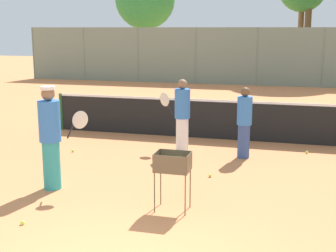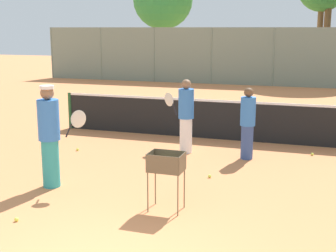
% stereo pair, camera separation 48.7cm
% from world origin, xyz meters
% --- Properties ---
extents(tennis_net, '(9.33, 0.10, 1.07)m').
position_xyz_m(tennis_net, '(0.00, 7.56, 0.56)').
color(tennis_net, '#26592D').
rests_on(tennis_net, ground_plane).
extents(back_fence, '(26.06, 0.08, 2.98)m').
position_xyz_m(back_fence, '(0.00, 20.02, 1.49)').
color(back_fence, gray).
rests_on(back_fence, ground_plane).
extents(tree_2, '(3.81, 3.81, 6.65)m').
position_xyz_m(tree_2, '(-7.51, 24.49, 4.71)').
color(tree_2, brown).
rests_on(tree_2, ground_plane).
extents(player_white_outfit, '(0.34, 0.89, 1.64)m').
position_xyz_m(player_white_outfit, '(0.92, 5.89, 0.84)').
color(player_white_outfit, '#334C8C').
rests_on(player_white_outfit, ground_plane).
extents(player_red_cap, '(0.95, 0.40, 1.92)m').
position_xyz_m(player_red_cap, '(-2.27, 2.79, 1.00)').
color(player_red_cap, teal).
rests_on(player_red_cap, ground_plane).
extents(player_yellow_shirt, '(0.87, 0.50, 1.77)m').
position_xyz_m(player_yellow_shirt, '(-0.57, 5.96, 0.91)').
color(player_yellow_shirt, white).
rests_on(player_yellow_shirt, ground_plane).
extents(ball_cart, '(0.56, 0.41, 0.97)m').
position_xyz_m(ball_cart, '(0.15, 2.37, 0.74)').
color(ball_cart, brown).
rests_on(ball_cart, ground_plane).
extents(tennis_ball_0, '(0.07, 0.07, 0.07)m').
position_xyz_m(tennis_ball_0, '(-1.90, 1.18, 0.03)').
color(tennis_ball_0, '#D1E54C').
rests_on(tennis_ball_0, ground_plane).
extents(tennis_ball_1, '(0.07, 0.07, 0.07)m').
position_xyz_m(tennis_ball_1, '(2.35, 6.63, 0.03)').
color(tennis_ball_1, '#D1E54C').
rests_on(tennis_ball_1, ground_plane).
extents(tennis_ball_3, '(0.07, 0.07, 0.07)m').
position_xyz_m(tennis_ball_3, '(0.44, 4.24, 0.03)').
color(tennis_ball_3, '#D1E54C').
rests_on(tennis_ball_3, ground_plane).
extents(tennis_ball_4, '(0.07, 0.07, 0.07)m').
position_xyz_m(tennis_ball_4, '(-3.12, 5.28, 0.03)').
color(tennis_ball_4, '#D1E54C').
rests_on(tennis_ball_4, ground_plane).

